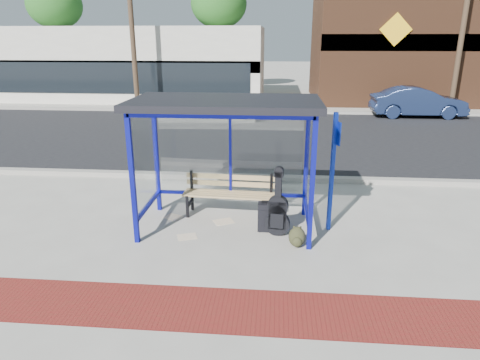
# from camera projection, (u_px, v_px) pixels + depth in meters

# --- Properties ---
(ground) EXTENTS (120.00, 120.00, 0.00)m
(ground) POSITION_uv_depth(u_px,v_px,m) (227.00, 227.00, 8.15)
(ground) COLOR #B2ADA0
(ground) RESTS_ON ground
(brick_paver_strip) EXTENTS (60.00, 1.00, 0.01)m
(brick_paver_strip) POSITION_uv_depth(u_px,v_px,m) (204.00, 308.00, 5.69)
(brick_paver_strip) COLOR maroon
(brick_paver_strip) RESTS_ON ground
(curb_near) EXTENTS (60.00, 0.25, 0.12)m
(curb_near) POSITION_uv_depth(u_px,v_px,m) (240.00, 177.00, 10.87)
(curb_near) COLOR gray
(curb_near) RESTS_ON ground
(street_asphalt) EXTENTS (60.00, 10.00, 0.00)m
(street_asphalt) POSITION_uv_depth(u_px,v_px,m) (252.00, 136.00, 15.71)
(street_asphalt) COLOR black
(street_asphalt) RESTS_ON ground
(curb_far) EXTENTS (60.00, 0.25, 0.12)m
(curb_far) POSITION_uv_depth(u_px,v_px,m) (258.00, 112.00, 20.51)
(curb_far) COLOR gray
(curb_far) RESTS_ON ground
(far_sidewalk) EXTENTS (60.00, 4.00, 0.01)m
(far_sidewalk) POSITION_uv_depth(u_px,v_px,m) (260.00, 107.00, 22.32)
(far_sidewalk) COLOR #B2ADA0
(far_sidewalk) RESTS_ON ground
(bus_shelter) EXTENTS (3.30, 1.80, 2.42)m
(bus_shelter) POSITION_uv_depth(u_px,v_px,m) (226.00, 118.00, 7.56)
(bus_shelter) COLOR #0E129C
(bus_shelter) RESTS_ON ground
(storefront_white) EXTENTS (18.00, 6.04, 4.00)m
(storefront_white) POSITION_uv_depth(u_px,v_px,m) (110.00, 63.00, 25.24)
(storefront_white) COLOR silver
(storefront_white) RESTS_ON ground
(storefront_brown) EXTENTS (10.00, 7.08, 6.40)m
(storefront_brown) POSITION_uv_depth(u_px,v_px,m) (406.00, 42.00, 23.96)
(storefront_brown) COLOR #59331E
(storefront_brown) RESTS_ON ground
(tree_left) EXTENTS (3.60, 3.60, 7.03)m
(tree_left) POSITION_uv_depth(u_px,v_px,m) (55.00, 6.00, 28.35)
(tree_left) COLOR #4C3826
(tree_left) RESTS_ON ground
(tree_mid) EXTENTS (3.60, 3.60, 7.03)m
(tree_mid) POSITION_uv_depth(u_px,v_px,m) (219.00, 5.00, 27.46)
(tree_mid) COLOR #4C3826
(tree_mid) RESTS_ON ground
(tree_right) EXTENTS (3.60, 3.60, 7.03)m
(tree_right) POSITION_uv_depth(u_px,v_px,m) (469.00, 3.00, 26.20)
(tree_right) COLOR #4C3826
(tree_right) RESTS_ON ground
(utility_pole_west) EXTENTS (1.60, 0.24, 8.00)m
(utility_pole_west) POSITION_uv_depth(u_px,v_px,m) (132.00, 22.00, 20.00)
(utility_pole_west) COLOR #4C3826
(utility_pole_west) RESTS_ON ground
(utility_pole_east) EXTENTS (1.60, 0.24, 8.00)m
(utility_pole_east) POSITION_uv_depth(u_px,v_px,m) (464.00, 21.00, 18.78)
(utility_pole_east) COLOR #4C3826
(utility_pole_east) RESTS_ON ground
(bench) EXTENTS (1.86, 0.55, 0.87)m
(bench) POSITION_uv_depth(u_px,v_px,m) (230.00, 192.00, 8.57)
(bench) COLOR black
(bench) RESTS_ON ground
(guitar_bag) EXTENTS (0.46, 0.19, 1.22)m
(guitar_bag) POSITION_uv_depth(u_px,v_px,m) (278.00, 212.00, 7.70)
(guitar_bag) COLOR black
(guitar_bag) RESTS_ON ground
(suitcase) EXTENTS (0.34, 0.23, 0.59)m
(suitcase) POSITION_uv_depth(u_px,v_px,m) (267.00, 217.00, 7.91)
(suitcase) COLOR black
(suitcase) RESTS_ON ground
(backpack) EXTENTS (0.30, 0.27, 0.35)m
(backpack) POSITION_uv_depth(u_px,v_px,m) (297.00, 238.00, 7.34)
(backpack) COLOR #2A2C18
(backpack) RESTS_ON ground
(sign_post) EXTENTS (0.13, 0.27, 2.21)m
(sign_post) POSITION_uv_depth(u_px,v_px,m) (333.00, 166.00, 7.67)
(sign_post) COLOR #0E259A
(sign_post) RESTS_ON ground
(newspaper_a) EXTENTS (0.44, 0.40, 0.01)m
(newspaper_a) POSITION_uv_depth(u_px,v_px,m) (173.00, 217.00, 8.59)
(newspaper_a) COLOR white
(newspaper_a) RESTS_ON ground
(newspaper_b) EXTENTS (0.42, 0.37, 0.01)m
(newspaper_b) POSITION_uv_depth(u_px,v_px,m) (187.00, 237.00, 7.74)
(newspaper_b) COLOR white
(newspaper_b) RESTS_ON ground
(newspaper_c) EXTENTS (0.47, 0.43, 0.01)m
(newspaper_c) POSITION_uv_depth(u_px,v_px,m) (224.00, 222.00, 8.38)
(newspaper_c) COLOR white
(newspaper_c) RESTS_ON ground
(parked_car) EXTENTS (4.09, 1.47, 1.34)m
(parked_car) POSITION_uv_depth(u_px,v_px,m) (418.00, 102.00, 19.25)
(parked_car) COLOR #1C2A4E
(parked_car) RESTS_ON ground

